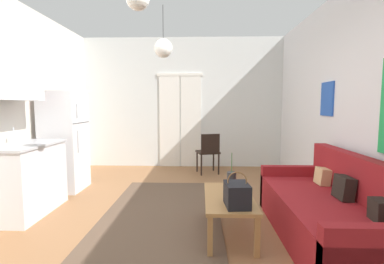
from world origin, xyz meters
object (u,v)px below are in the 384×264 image
object	(u,v)px
coffee_table	(229,201)
bamboo_vase	(231,182)
handbag	(237,194)
pendant_lamp_far	(163,48)
couch	(331,214)
accent_chair	(209,151)
refrigerator	(65,141)

from	to	relation	value
coffee_table	bamboo_vase	xyz separation A→B (m)	(0.05, 0.16, 0.17)
handbag	pendant_lamp_far	distance (m)	2.55
handbag	pendant_lamp_far	bearing A→B (deg)	119.01
handbag	couch	bearing A→B (deg)	10.56
accent_chair	coffee_table	bearing A→B (deg)	77.89
bamboo_vase	pendant_lamp_far	xyz separation A→B (m)	(-0.92, 1.20, 1.71)
accent_chair	couch	bearing A→B (deg)	98.05
handbag	pendant_lamp_far	xyz separation A→B (m)	(-0.92, 1.66, 1.71)
coffee_table	couch	bearing A→B (deg)	-6.24
handbag	refrigerator	xyz separation A→B (m)	(-2.58, 1.83, 0.27)
pendant_lamp_far	coffee_table	bearing A→B (deg)	-57.29
bamboo_vase	accent_chair	world-z (taller)	bamboo_vase
couch	bamboo_vase	xyz separation A→B (m)	(-1.00, 0.28, 0.25)
accent_chair	pendant_lamp_far	xyz separation A→B (m)	(-0.73, -1.29, 1.77)
bamboo_vase	handbag	bearing A→B (deg)	-89.73
bamboo_vase	handbag	xyz separation A→B (m)	(0.00, -0.46, 0.00)
bamboo_vase	refrigerator	bearing A→B (deg)	152.00
coffee_table	accent_chair	xyz separation A→B (m)	(-0.14, 2.65, 0.11)
handbag	accent_chair	xyz separation A→B (m)	(-0.19, 2.95, -0.06)
bamboo_vase	couch	bearing A→B (deg)	-15.42
coffee_table	accent_chair	size ratio (longest dim) A/B	1.24
couch	pendant_lamp_far	size ratio (longest dim) A/B	2.58
bamboo_vase	handbag	size ratio (longest dim) A/B	1.30
bamboo_vase	accent_chair	bearing A→B (deg)	94.33
coffee_table	pendant_lamp_far	world-z (taller)	pendant_lamp_far
couch	coffee_table	xyz separation A→B (m)	(-1.04, 0.11, 0.09)
couch	bamboo_vase	world-z (taller)	couch
couch	accent_chair	xyz separation A→B (m)	(-1.19, 2.76, 0.19)
refrigerator	pendant_lamp_far	size ratio (longest dim) A/B	2.09
bamboo_vase	pendant_lamp_far	size ratio (longest dim) A/B	0.57
coffee_table	accent_chair	distance (m)	2.65
coffee_table	refrigerator	size ratio (longest dim) A/B	0.63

